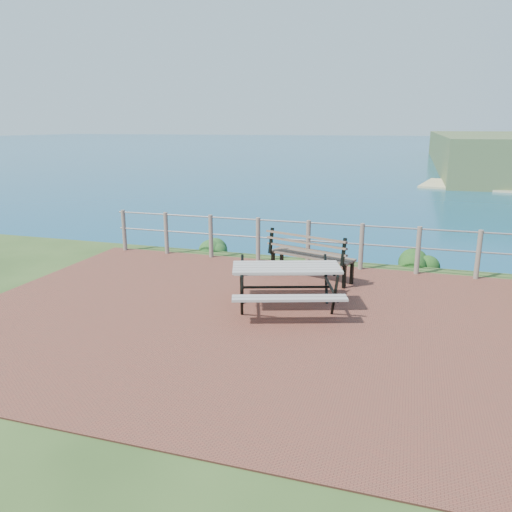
{
  "coord_description": "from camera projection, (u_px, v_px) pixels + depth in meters",
  "views": [
    {
      "loc": [
        2.07,
        -7.16,
        3.01
      ],
      "look_at": [
        -0.49,
        1.08,
        0.75
      ],
      "focal_mm": 35.0,
      "sensor_mm": 36.0,
      "label": 1
    }
  ],
  "objects": [
    {
      "name": "ground",
      "position": [
        265.0,
        320.0,
        7.97
      ],
      "size": [
        10.0,
        7.0,
        0.12
      ],
      "primitive_type": "cube",
      "color": "brown",
      "rests_on": "ground"
    },
    {
      "name": "ocean",
      "position": [
        410.0,
        134.0,
        192.68
      ],
      "size": [
        1200.0,
        1200.0,
        0.0
      ],
      "primitive_type": "plane",
      "color": "#135D75",
      "rests_on": "ground"
    },
    {
      "name": "safety_railing",
      "position": [
        308.0,
        240.0,
        10.92
      ],
      "size": [
        9.4,
        0.1,
        1.0
      ],
      "color": "#6B5B4C",
      "rests_on": "ground"
    },
    {
      "name": "picnic_table",
      "position": [
        286.0,
        283.0,
        8.29
      ],
      "size": [
        1.9,
        1.47,
        0.75
      ],
      "rotation": [
        0.0,
        0.0,
        0.32
      ],
      "color": "gray",
      "rests_on": "ground"
    },
    {
      "name": "park_bench",
      "position": [
        312.0,
        248.0,
        9.9
      ],
      "size": [
        1.8,
        0.97,
        0.99
      ],
      "rotation": [
        0.0,
        0.0,
        -0.32
      ],
      "color": "brown",
      "rests_on": "ground"
    },
    {
      "name": "shrub_lip_west",
      "position": [
        213.0,
        250.0,
        12.48
      ],
      "size": [
        0.66,
        0.66,
        0.35
      ],
      "primitive_type": "ellipsoid",
      "color": "#1E4F1D",
      "rests_on": "ground"
    },
    {
      "name": "shrub_lip_east",
      "position": [
        419.0,
        263.0,
        11.25
      ],
      "size": [
        0.74,
        0.74,
        0.47
      ],
      "primitive_type": "ellipsoid",
      "color": "#163F13",
      "rests_on": "ground"
    }
  ]
}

